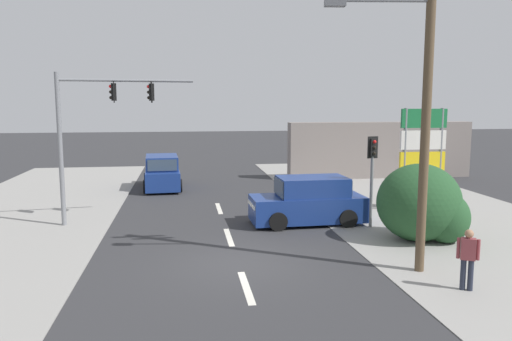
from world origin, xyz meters
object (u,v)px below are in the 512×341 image
pedestal_signal_right_kerb (372,166)px  suv_crossing_left (309,202)px  pedestrian_at_kerb (468,256)px  traffic_signal_mast (94,120)px  suv_kerbside_parked (162,173)px  shopping_plaza_sign (423,145)px  utility_pole_foreground_right (423,74)px

pedestal_signal_right_kerb → suv_crossing_left: bearing=156.7°
pedestal_signal_right_kerb → pedestrian_at_kerb: size_ratio=2.18×
traffic_signal_mast → pedestrian_at_kerb: traffic_signal_mast is taller
suv_kerbside_parked → shopping_plaza_sign: bearing=-33.1°
utility_pole_foreground_right → pedestal_signal_right_kerb: size_ratio=2.95×
utility_pole_foreground_right → suv_crossing_left: size_ratio=2.29×
pedestrian_at_kerb → shopping_plaza_sign: bearing=70.2°
pedestal_signal_right_kerb → shopping_plaza_sign: bearing=37.6°
shopping_plaza_sign → suv_kerbside_parked: bearing=146.9°
utility_pole_foreground_right → traffic_signal_mast: utility_pole_foreground_right is taller
suv_kerbside_parked → traffic_signal_mast: bearing=-105.5°
suv_kerbside_parked → pedestrian_at_kerb: (8.40, -16.89, 0.04)m
suv_crossing_left → pedestrian_at_kerb: bearing=-73.6°
pedestal_signal_right_kerb → suv_kerbside_parked: pedestal_signal_right_kerb is taller
pedestrian_at_kerb → pedestal_signal_right_kerb: bearing=90.1°
utility_pole_foreground_right → pedestal_signal_right_kerb: 6.03m
pedestrian_at_kerb → suv_crossing_left: bearing=106.4°
traffic_signal_mast → suv_crossing_left: traffic_signal_mast is taller
pedestal_signal_right_kerb → shopping_plaza_sign: size_ratio=0.77×
pedestal_signal_right_kerb → shopping_plaza_sign: 4.25m
suv_crossing_left → utility_pole_foreground_right: bearing=-74.9°
traffic_signal_mast → suv_crossing_left: (8.37, -1.22, -3.26)m
pedestal_signal_right_kerb → suv_crossing_left: 2.88m
pedestrian_at_kerb → suv_kerbside_parked: bearing=116.4°
utility_pole_foreground_right → shopping_plaza_sign: utility_pole_foreground_right is taller
suv_kerbside_parked → utility_pole_foreground_right: bearing=-63.0°
suv_crossing_left → suv_kerbside_parked: bearing=123.6°
traffic_signal_mast → pedestrian_at_kerb: size_ratio=3.68×
utility_pole_foreground_right → suv_kerbside_parked: (-7.77, 15.28, -4.73)m
utility_pole_foreground_right → traffic_signal_mast: (-10.00, 7.26, -1.47)m
traffic_signal_mast → pedestrian_at_kerb: bearing=-39.9°
suv_kerbside_parked → pedestrian_at_kerb: size_ratio=2.84×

